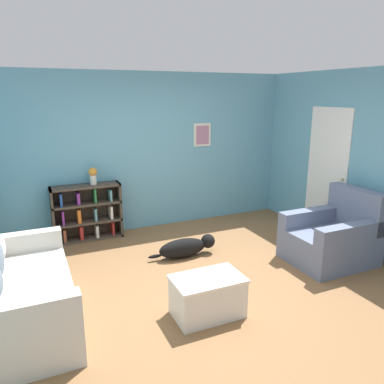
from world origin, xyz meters
name	(u,v)px	position (x,y,z in m)	size (l,w,h in m)	color
ground_plane	(205,282)	(0.00, 0.00, 0.00)	(14.00, 14.00, 0.00)	brown
wall_back	(147,152)	(0.00, 2.25, 1.30)	(5.60, 0.13, 2.60)	#609EB7
wall_right	(367,163)	(2.55, 0.02, 1.29)	(0.16, 5.00, 2.60)	#609EB7
couch	(20,295)	(-2.06, -0.02, 0.32)	(0.87, 1.79, 0.85)	beige
bookshelf	(87,213)	(-1.08, 2.06, 0.43)	(1.06, 0.29, 0.88)	#42382D
recliner_chair	(333,237)	(1.87, -0.16, 0.34)	(1.07, 0.89, 0.99)	slate
coffee_table	(208,295)	(-0.29, -0.64, 0.23)	(0.73, 0.47, 0.43)	silver
dog	(186,247)	(0.08, 0.78, 0.14)	(1.00, 0.24, 0.28)	black
vase	(93,175)	(-0.94, 2.04, 1.03)	(0.13, 0.13, 0.27)	silver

